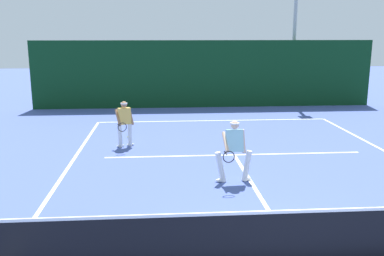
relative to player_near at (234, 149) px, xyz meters
The scene contains 9 objects.
court_line_baseline_far 7.70m from the player_near, 86.71° to the left, with size 9.74×0.10×0.01m, color white.
court_line_service 2.57m from the player_near, 79.53° to the left, with size 7.94×0.10×0.01m, color white.
court_line_centre 1.34m from the player_near, 64.69° to the right, with size 0.10×6.40×0.01m, color white.
tennis_net 4.17m from the player_near, 83.93° to the right, with size 10.68×0.09×1.07m.
player_near is the anchor object (origin of this frame).
player_far 4.72m from the player_near, 129.51° to the left, with size 0.65×0.89×1.52m.
tennis_ball 5.77m from the player_near, 121.61° to the left, with size 0.07×0.07×0.07m, color #D1E033.
back_fence_windscreen 11.10m from the player_near, 87.73° to the left, with size 17.02×0.12×3.33m, color #0D3519.
light_pole 13.54m from the player_near, 66.51° to the left, with size 0.55×0.44×7.85m.
Camera 1 is at (-2.28, -6.03, 3.71)m, focal length 39.87 mm.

